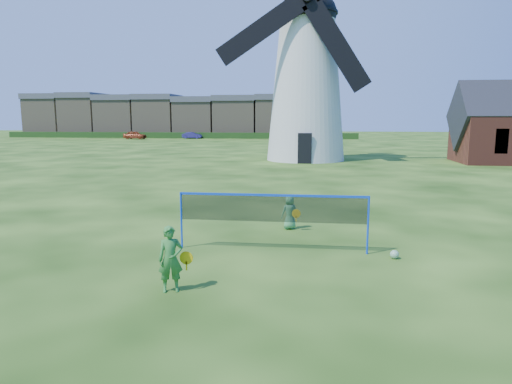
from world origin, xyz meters
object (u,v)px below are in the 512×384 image
object	(u,v)px
player_girl	(171,259)
play_ball	(394,254)
windmill	(307,77)
car_right	(192,135)
badminton_net	(272,209)
car_left	(135,135)
player_boy	(290,212)

from	to	relation	value
player_girl	play_ball	distance (m)	5.74
windmill	car_right	distance (m)	43.39
windmill	play_ball	world-z (taller)	windmill
windmill	badminton_net	distance (m)	27.69
windmill	badminton_net	world-z (taller)	windmill
badminton_net	car_right	distance (m)	68.01
car_right	car_left	bearing A→B (deg)	108.30
car_right	player_boy	bearing A→B (deg)	-162.51
player_boy	car_left	world-z (taller)	car_left
badminton_net	play_ball	bearing A→B (deg)	-5.82
player_boy	player_girl	bearing A→B (deg)	46.52
windmill	player_girl	bearing A→B (deg)	-94.04
play_ball	player_boy	bearing A→B (deg)	134.77
play_ball	car_right	world-z (taller)	car_right
player_boy	car_left	size ratio (longest dim) A/B	0.28
player_girl	play_ball	world-z (taller)	player_girl
play_ball	car_right	size ratio (longest dim) A/B	0.07
windmill	car_right	xyz separation A→B (m)	(-19.97, 38.01, -6.25)
play_ball	player_girl	bearing A→B (deg)	-149.90
badminton_net	player_boy	world-z (taller)	badminton_net
windmill	play_ball	size ratio (longest dim) A/B	88.87
badminton_net	windmill	bearing A→B (deg)	89.27
badminton_net	player_girl	xyz separation A→B (m)	(-1.80, -3.19, -0.45)
windmill	car_left	bearing A→B (deg)	129.57
player_girl	car_left	world-z (taller)	player_girl
windmill	player_girl	distance (m)	30.97
play_ball	car_left	world-z (taller)	car_left
badminton_net	play_ball	distance (m)	3.33
player_girl	play_ball	bearing A→B (deg)	10.76
player_girl	windmill	bearing A→B (deg)	66.62
badminton_net	car_right	xyz separation A→B (m)	(-19.62, 65.11, -0.59)
player_girl	car_right	size ratio (longest dim) A/B	0.42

